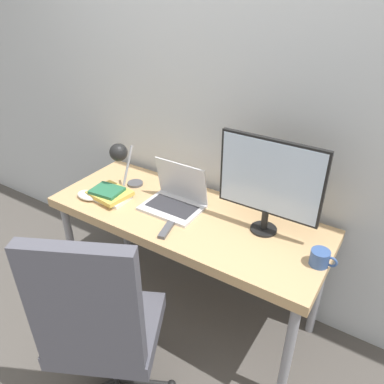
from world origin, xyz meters
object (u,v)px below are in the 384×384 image
object	(u,v)px
laptop	(175,199)
game_controller	(88,195)
office_chair	(99,323)
mug	(320,258)
desk_lamp	(121,157)
monitor	(270,181)
book_stack	(109,194)

from	to	relation	value
laptop	game_controller	size ratio (longest dim) A/B	2.19
office_chair	mug	world-z (taller)	office_chair
laptop	office_chair	xyz separation A→B (m)	(0.10, -0.78, -0.24)
desk_lamp	office_chair	bearing A→B (deg)	-57.43
office_chair	game_controller	distance (m)	0.86
monitor	laptop	bearing A→B (deg)	-173.30
desk_lamp	mug	xyz separation A→B (m)	(1.26, -0.03, -0.21)
office_chair	mug	xyz separation A→B (m)	(0.78, 0.73, 0.22)
monitor	office_chair	xyz separation A→B (m)	(-0.44, -0.85, -0.49)
laptop	desk_lamp	xyz separation A→B (m)	(-0.38, -0.03, 0.19)
office_chair	monitor	bearing A→B (deg)	62.56
desk_lamp	book_stack	distance (m)	0.24
mug	game_controller	xyz separation A→B (m)	(-1.39, -0.16, -0.02)
desk_lamp	office_chair	xyz separation A→B (m)	(0.48, -0.75, -0.43)
laptop	book_stack	distance (m)	0.42
desk_lamp	mug	distance (m)	1.27
monitor	office_chair	distance (m)	1.07
desk_lamp	mug	size ratio (longest dim) A/B	2.58
laptop	game_controller	world-z (taller)	laptop
mug	book_stack	bearing A→B (deg)	-176.03
game_controller	office_chair	bearing A→B (deg)	-42.76
monitor	book_stack	world-z (taller)	monitor
laptop	book_stack	world-z (taller)	laptop
desk_lamp	game_controller	distance (m)	0.32
game_controller	desk_lamp	bearing A→B (deg)	53.19
laptop	book_stack	xyz separation A→B (m)	(-0.40, -0.15, -0.02)
monitor	mug	distance (m)	0.45
monitor	book_stack	distance (m)	1.00
office_chair	book_stack	distance (m)	0.84
desk_lamp	office_chair	world-z (taller)	office_chair
mug	game_controller	distance (m)	1.40
game_controller	mug	bearing A→B (deg)	6.38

